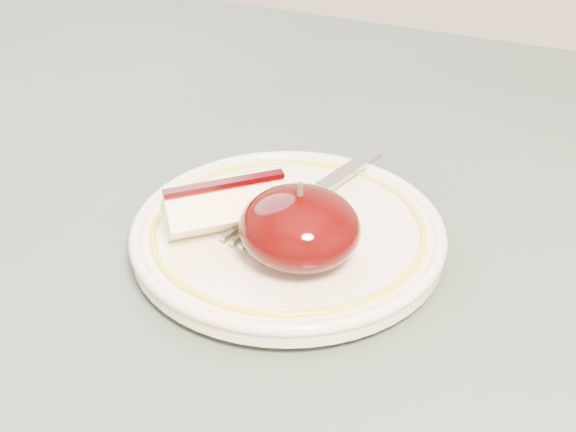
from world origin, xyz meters
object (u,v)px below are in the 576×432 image
at_px(apple_half, 300,228).
at_px(fork, 308,197).
at_px(plate, 288,233).
at_px(table, 196,313).

height_order(apple_half, fork, apple_half).
xyz_separation_m(plate, apple_half, (0.02, -0.03, 0.03)).
bearing_deg(apple_half, table, 160.92).
relative_size(apple_half, fork, 0.48).
relative_size(table, fork, 5.65).
relative_size(plate, fork, 1.33).
distance_m(table, apple_half, 0.17).
bearing_deg(fork, plate, -164.73).
xyz_separation_m(apple_half, fork, (-0.02, 0.06, -0.02)).
height_order(table, plate, plate).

